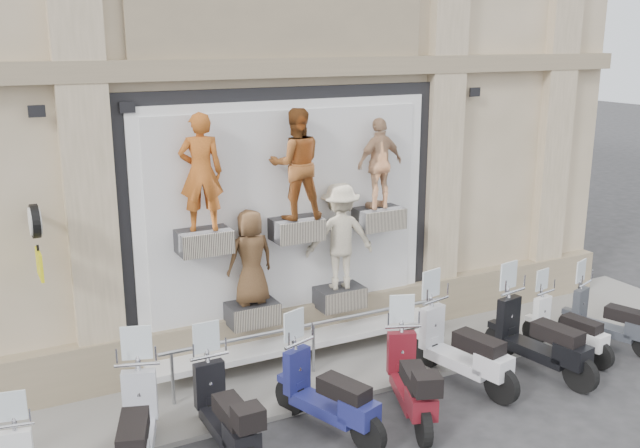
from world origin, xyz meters
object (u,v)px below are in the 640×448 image
Objects in this scene: scooter_d at (225,398)px; scooter_g at (463,334)px; scooter_f at (411,365)px; scooter_h at (541,324)px; scooter_i at (568,317)px; scooter_e at (328,378)px; clock_sign_bracket at (36,232)px; scooter_c at (135,414)px; guard_rail at (313,349)px; scooter_j at (611,308)px.

scooter_g is (3.95, 0.12, 0.05)m from scooter_d.
scooter_h is at bearing 24.48° from scooter_f.
scooter_i is (0.91, 0.28, -0.16)m from scooter_h.
scooter_g reaches higher than scooter_i.
scooter_i is (4.77, 0.28, -0.10)m from scooter_e.
scooter_c is (0.75, -1.88, -1.94)m from clock_sign_bracket.
scooter_h is 1.22× the size of scooter_i.
scooter_j is (5.11, -1.41, 0.28)m from guard_rail.
clock_sign_bracket is 0.51× the size of scooter_e.
scooter_i is 0.96× the size of scooter_j.
scooter_d reaches higher than guard_rail.
scooter_d is at bearing 170.68° from scooter_i.
scooter_e is (3.32, -2.06, -1.99)m from clock_sign_bracket.
scooter_i is at bearing 27.90° from scooter_f.
guard_rail is 2.38m from scooter_g.
scooter_i reaches higher than guard_rail.
scooter_c is at bearing 168.61° from scooter_h.
clock_sign_bracket is at bearing 157.09° from scooter_i.
scooter_f is at bearing 165.62° from scooter_j.
scooter_g is 1.16× the size of scooter_j.
guard_rail is at bearing 35.07° from scooter_d.
scooter_g is at bearing -17.05° from clock_sign_bracket.
scooter_c is at bearing 160.78° from scooter_j.
scooter_c is at bearing 156.91° from scooter_e.
scooter_h reaches higher than scooter_e.
scooter_d reaches higher than scooter_j.
clock_sign_bracket is 0.51× the size of scooter_d.
guard_rail is 1.73m from scooter_e.
scooter_j is at bearing -13.44° from scooter_g.
clock_sign_bracket reaches higher than scooter_g.
scooter_f is (0.65, -1.79, 0.35)m from guard_rail.
clock_sign_bracket is at bearing 129.05° from scooter_e.
scooter_c reaches higher than scooter_e.
scooter_e is 0.94× the size of scooter_g.
scooter_d is 6.20m from scooter_i.
scooter_c is 8.26m from scooter_j.
scooter_g reaches higher than scooter_c.
scooter_j reaches higher than scooter_i.
scooter_g is 3.18m from scooter_j.
scooter_c is 1.07× the size of scooter_d.
clock_sign_bracket is at bearing 151.10° from scooter_g.
guard_rail is 3.67m from scooter_h.
scooter_g is 1.22× the size of scooter_i.
clock_sign_bracket is 7.72m from scooter_h.
scooter_h is at bearing 166.61° from scooter_j.
guard_rail is at bearing 152.06° from scooter_i.
guard_rail is at bearing 42.19° from scooter_c.
scooter_g is 1.00× the size of scooter_h.
guard_rail is at bearing 50.83° from scooter_e.
guard_rail is at bearing 133.80° from scooter_g.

